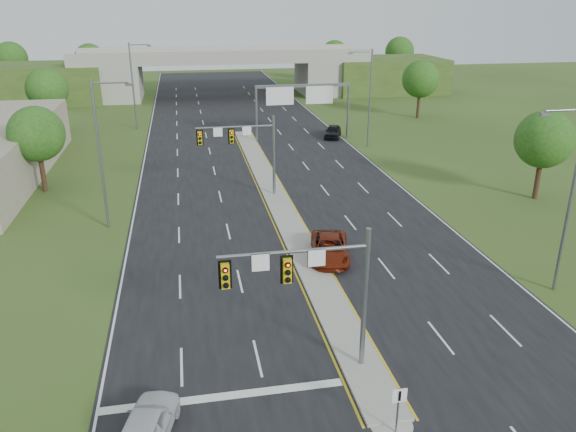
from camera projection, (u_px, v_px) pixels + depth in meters
The scene contains 25 objects.
ground at pixel (361, 366), 26.37m from camera, with size 240.00×240.00×0.00m, color #354B1A.
road at pixel (259, 164), 58.43m from camera, with size 24.00×160.00×0.02m, color black.
median at pixel (278, 202), 47.40m from camera, with size 2.00×54.00×0.16m, color gray.
median_nose at pixel (391, 423), 22.67m from camera, with size 2.00×2.00×0.16m, color gray.
lane_markings at pixel (261, 182), 52.74m from camera, with size 23.72×160.00×0.01m.
signal_mast_near at pixel (316, 281), 24.20m from camera, with size 6.62×0.60×7.00m.
signal_mast_far at pixel (247, 144), 47.10m from camera, with size 6.62×0.60×7.00m.
keep_right_sign at pixel (399, 403), 21.67m from camera, with size 0.60×0.13×2.20m.
sign_gantry at pixel (302, 97), 66.78m from camera, with size 11.58×0.44×6.67m.
overpass at pixel (223, 75), 98.37m from camera, with size 80.00×14.00×8.10m.
lightpole_l_mid at pixel (102, 148), 40.18m from camera, with size 2.85×0.25×11.00m.
lightpole_l_far at pixel (134, 82), 72.24m from camera, with size 2.85×0.25×11.00m.
lightpole_r_near at pixel (569, 192), 31.05m from camera, with size 2.85×0.25×11.00m.
lightpole_r_far at pixel (368, 94), 63.11m from camera, with size 2.85×0.25×11.00m.
tree_l_near at pixel (36, 134), 48.51m from camera, with size 4.80×4.80×7.60m.
tree_l_mid at pixel (47, 89), 70.60m from camera, with size 5.20×5.20×8.12m.
tree_r_near at pixel (544, 140), 46.63m from camera, with size 4.80×4.80×7.60m.
tree_r_mid at pixel (421, 79), 79.27m from camera, with size 5.20×5.20×8.12m.
tree_back_a at pixel (11, 58), 103.78m from camera, with size 6.00×6.00×8.85m.
tree_back_b at pixel (90, 59), 106.32m from camera, with size 5.60×5.60×8.32m.
tree_back_c at pixel (335, 54), 114.64m from camera, with size 5.60×5.60×8.32m.
tree_back_d at pixel (400, 52), 116.95m from camera, with size 6.00×6.00×8.85m.
car_white at pixel (146, 427), 21.53m from camera, with size 1.79×4.46×1.52m, color silver.
car_far_a at pixel (330, 248), 37.00m from camera, with size 2.43×5.27×1.47m, color #651B0A.
car_far_c at pixel (333, 131), 69.47m from camera, with size 1.79×4.46×1.52m, color black.
Camera 1 is at (-7.47, -21.01, 16.11)m, focal length 35.00 mm.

